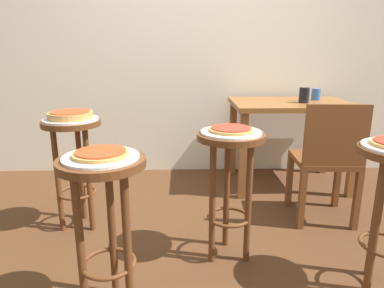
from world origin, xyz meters
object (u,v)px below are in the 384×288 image
(stool_rear, at_px, (74,151))
(condiment_shaker, at_px, (301,97))
(serving_plate_leftside, at_px, (231,132))
(serving_plate_rear, at_px, (71,119))
(cup_near_edge, at_px, (304,95))
(wooden_chair, at_px, (327,158))
(cup_far_edge, at_px, (316,94))
(pizza_rear, at_px, (70,115))
(dining_table, at_px, (290,116))
(pizza_foreground, at_px, (101,153))
(stool_leftside, at_px, (230,169))
(serving_plate_foreground, at_px, (101,157))
(stool_foreground, at_px, (104,203))
(pizza_leftside, at_px, (231,129))

(stool_rear, distance_m, condiment_shaker, 1.90)
(serving_plate_leftside, distance_m, serving_plate_rear, 1.05)
(cup_near_edge, distance_m, wooden_chair, 0.73)
(cup_far_edge, bearing_deg, cup_near_edge, -134.90)
(serving_plate_rear, bearing_deg, pizza_rear, 0.00)
(dining_table, relative_size, cup_near_edge, 7.90)
(pizza_foreground, relative_size, stool_leftside, 0.32)
(serving_plate_rear, height_order, cup_near_edge, cup_near_edge)
(serving_plate_foreground, xyz_separation_m, dining_table, (1.26, 1.55, -0.12))
(cup_near_edge, bearing_deg, serving_plate_rear, -158.81)
(serving_plate_leftside, height_order, condiment_shaker, condiment_shaker)
(stool_leftside, height_order, stool_rear, same)
(serving_plate_leftside, distance_m, cup_far_edge, 1.52)
(stool_foreground, bearing_deg, serving_plate_leftside, 36.00)
(pizza_foreground, height_order, serving_plate_leftside, pizza_foreground)
(stool_leftside, distance_m, pizza_rear, 1.07)
(cup_near_edge, xyz_separation_m, wooden_chair, (-0.03, -0.64, -0.34))
(stool_leftside, distance_m, cup_near_edge, 1.32)
(serving_plate_leftside, xyz_separation_m, dining_table, (0.67, 1.12, -0.12))
(pizza_foreground, height_order, stool_leftside, pizza_foreground)
(serving_plate_leftside, xyz_separation_m, serving_plate_rear, (-0.97, 0.38, 0.00))
(pizza_rear, bearing_deg, serving_plate_foreground, -65.45)
(pizza_foreground, relative_size, dining_table, 0.24)
(stool_leftside, bearing_deg, stool_foreground, -144.00)
(pizza_rear, distance_m, condiment_shaker, 1.89)
(stool_rear, distance_m, cup_far_edge, 2.07)
(serving_plate_rear, relative_size, dining_table, 0.35)
(pizza_leftside, bearing_deg, cup_far_edge, 53.15)
(cup_far_edge, distance_m, condiment_shaker, 0.17)
(pizza_rear, bearing_deg, cup_far_edge, 23.75)
(stool_foreground, relative_size, stool_leftside, 1.00)
(serving_plate_foreground, relative_size, wooden_chair, 0.37)
(stool_leftside, relative_size, pizza_leftside, 3.05)
(serving_plate_foreground, relative_size, pizza_leftside, 1.30)
(serving_plate_foreground, bearing_deg, stool_rear, 114.55)
(pizza_foreground, height_order, pizza_rear, pizza_rear)
(stool_foreground, distance_m, serving_plate_rear, 0.92)
(pizza_leftside, relative_size, wooden_chair, 0.29)
(pizza_leftside, distance_m, cup_far_edge, 1.52)
(serving_plate_foreground, distance_m, wooden_chair, 1.59)
(serving_plate_rear, bearing_deg, cup_far_edge, 23.75)
(stool_leftside, height_order, serving_plate_rear, serving_plate_rear)
(serving_plate_leftside, distance_m, cup_near_edge, 1.29)
(pizza_rear, bearing_deg, condiment_shaker, 23.74)
(serving_plate_foreground, height_order, cup_far_edge, cup_far_edge)
(stool_leftside, xyz_separation_m, condiment_shaker, (0.76, 1.14, 0.25))
(serving_plate_leftside, distance_m, condiment_shaker, 1.37)
(stool_rear, distance_m, serving_plate_rear, 0.21)
(stool_foreground, bearing_deg, stool_rear, 114.55)
(pizza_leftside, bearing_deg, stool_rear, 158.40)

